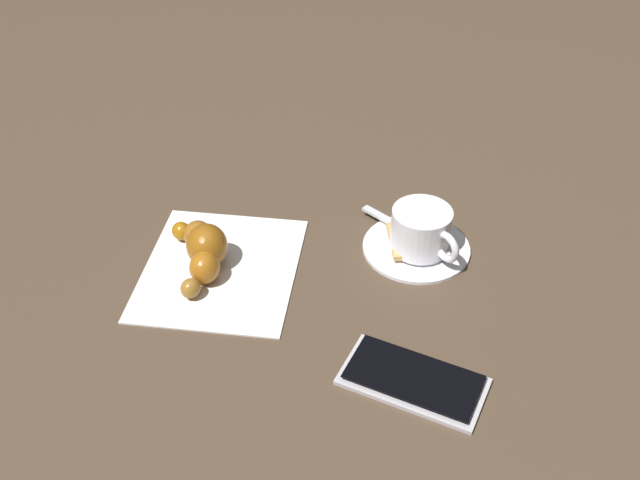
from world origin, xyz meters
The scene contains 8 objects.
ground_plane centered at (0.00, 0.00, 0.00)m, with size 1.80×1.80×0.00m, color #493829.
saucer centered at (0.10, 0.03, 0.00)m, with size 0.12×0.12×0.01m, color white.
espresso_cup centered at (0.11, 0.02, 0.03)m, with size 0.07×0.08×0.05m.
teaspoon centered at (0.11, 0.03, 0.01)m, with size 0.11×0.10×0.01m.
sugar_packet centered at (0.08, 0.03, 0.01)m, with size 0.06×0.02×0.01m, color tan.
napkin centered at (-0.11, -0.02, 0.00)m, with size 0.16×0.19×0.00m, color white.
croissant centered at (-0.13, -0.01, 0.02)m, with size 0.08×0.12×0.05m.
cell_phone centered at (0.09, -0.17, 0.00)m, with size 0.15×0.11×0.01m.
Camera 1 is at (0.01, -0.63, 0.54)m, focal length 41.83 mm.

